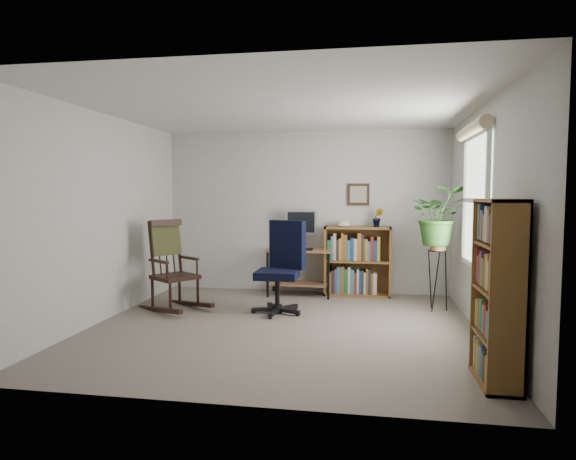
% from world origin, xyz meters
% --- Properties ---
extents(floor, '(4.20, 4.00, 0.00)m').
position_xyz_m(floor, '(0.00, 0.00, 0.00)').
color(floor, slate).
rests_on(floor, ground).
extents(ceiling, '(4.20, 4.00, 0.00)m').
position_xyz_m(ceiling, '(0.00, 0.00, 2.40)').
color(ceiling, silver).
rests_on(ceiling, ground).
extents(wall_back, '(4.20, 0.00, 2.40)m').
position_xyz_m(wall_back, '(0.00, 2.00, 1.20)').
color(wall_back, '#B8B8B4').
rests_on(wall_back, ground).
extents(wall_front, '(4.20, 0.00, 2.40)m').
position_xyz_m(wall_front, '(0.00, -2.00, 1.20)').
color(wall_front, '#B8B8B4').
rests_on(wall_front, ground).
extents(wall_left, '(0.00, 4.00, 2.40)m').
position_xyz_m(wall_left, '(-2.10, 0.00, 1.20)').
color(wall_left, '#B8B8B4').
rests_on(wall_left, ground).
extents(wall_right, '(0.00, 4.00, 2.40)m').
position_xyz_m(wall_right, '(2.10, 0.00, 1.20)').
color(wall_right, '#B8B8B4').
rests_on(wall_right, ground).
extents(window, '(0.12, 1.20, 1.50)m').
position_xyz_m(window, '(2.06, 0.30, 1.40)').
color(window, white).
rests_on(window, wall_right).
extents(desk, '(0.94, 0.52, 0.68)m').
position_xyz_m(desk, '(-0.04, 1.70, 0.34)').
color(desk, brown).
rests_on(desk, floor).
extents(monitor, '(0.46, 0.16, 0.56)m').
position_xyz_m(monitor, '(-0.04, 1.84, 0.96)').
color(monitor, silver).
rests_on(monitor, desk).
extents(keyboard, '(0.40, 0.15, 0.02)m').
position_xyz_m(keyboard, '(-0.04, 1.58, 0.69)').
color(keyboard, black).
rests_on(keyboard, desk).
extents(office_chair, '(0.83, 0.83, 1.16)m').
position_xyz_m(office_chair, '(-0.17, 0.61, 0.58)').
color(office_chair, black).
rests_on(office_chair, floor).
extents(rocking_chair, '(1.16, 1.07, 1.16)m').
position_xyz_m(rocking_chair, '(-1.48, 0.57, 0.58)').
color(rocking_chair, black).
rests_on(rocking_chair, floor).
extents(low_bookshelf, '(0.95, 0.32, 1.00)m').
position_xyz_m(low_bookshelf, '(0.78, 1.82, 0.50)').
color(low_bookshelf, brown).
rests_on(low_bookshelf, floor).
extents(tall_bookshelf, '(0.27, 0.63, 1.44)m').
position_xyz_m(tall_bookshelf, '(1.92, -1.27, 0.72)').
color(tall_bookshelf, brown).
rests_on(tall_bookshelf, floor).
extents(plant_stand, '(0.31, 0.31, 0.89)m').
position_xyz_m(plant_stand, '(1.80, 1.09, 0.45)').
color(plant_stand, black).
rests_on(plant_stand, floor).
extents(spider_plant, '(1.69, 1.87, 1.47)m').
position_xyz_m(spider_plant, '(1.80, 1.09, 1.56)').
color(spider_plant, '#2B5C20').
rests_on(spider_plant, plant_stand).
extents(potted_plant_small, '(0.13, 0.24, 0.11)m').
position_xyz_m(potted_plant_small, '(1.06, 1.83, 1.06)').
color(potted_plant_small, '#2B5C20').
rests_on(potted_plant_small, low_bookshelf).
extents(framed_picture, '(0.32, 0.04, 0.32)m').
position_xyz_m(framed_picture, '(0.78, 1.97, 1.46)').
color(framed_picture, black).
rests_on(framed_picture, wall_back).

